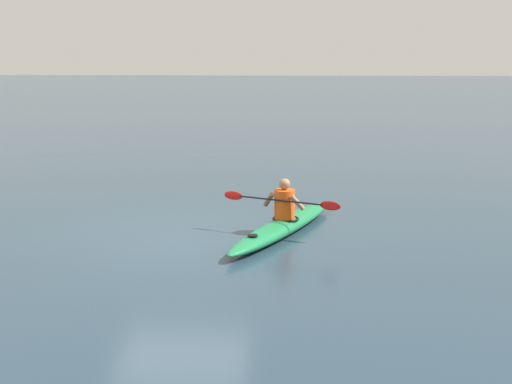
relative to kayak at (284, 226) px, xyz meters
The scene contains 3 objects.
ground_plane 1.97m from the kayak, 11.61° to the left, with size 160.00×160.00×0.00m, color #233847.
kayak is the anchor object (origin of this frame).
kayaker 0.47m from the kayak, 113.90° to the right, with size 2.19×1.00×0.77m.
Camera 1 is at (-2.00, 12.27, 3.44)m, focal length 48.25 mm.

